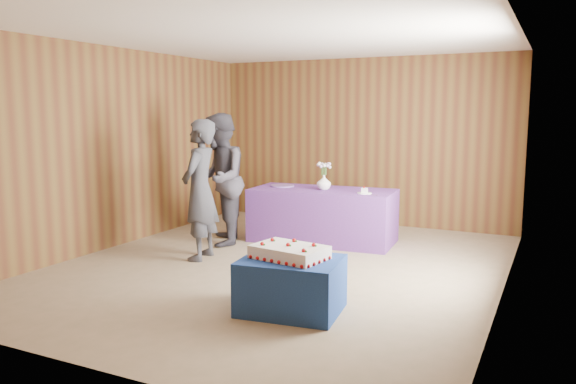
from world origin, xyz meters
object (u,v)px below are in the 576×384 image
Objects in this scene: cake_table at (291,285)px; serving_table at (323,215)px; guest_left at (200,190)px; sheet_cake at (289,252)px; vase at (324,182)px; guest_right at (219,180)px.

serving_table is (-0.83, 2.76, 0.12)m from cake_table.
sheet_cake is at bearing 44.79° from guest_left.
cake_table is 2.88m from serving_table.
vase reaches higher than serving_table.
sheet_cake is 2.19m from guest_left.
guest_left is at bearing -13.79° from guest_right.
cake_table is 0.51× the size of guest_left.
serving_table is 1.10× the size of guest_right.
serving_table is 2.68× the size of sheet_cake.
serving_table is 1.14× the size of guest_left.
vase is at bearing 92.02° from guest_right.
sheet_cake is 3.60× the size of vase.
vase is 1.46m from guest_right.
sheet_cake is at bearing -77.80° from serving_table.
sheet_cake is 2.84m from guest_right.
guest_right reaches higher than serving_table.
guest_right reaches higher than cake_table.
serving_table is 1.92m from guest_left.
guest_right is (-1.22, -0.78, 0.54)m from serving_table.
serving_table is at bearing 93.52° from guest_right.
cake_table is 1.21× the size of sheet_cake.
cake_table is 2.28m from guest_left.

